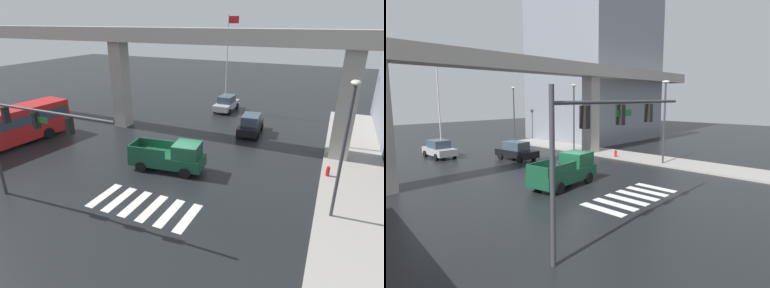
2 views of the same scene
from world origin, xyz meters
The scene contains 14 objects.
ground_plane centered at (0.00, 0.00, 0.00)m, with size 120.00×120.00×0.00m, color black.
crosswalk_stripes centered at (0.00, -4.78, 0.01)m, with size 6.05×2.80×0.01m.
elevated_overpass centered at (0.00, 6.75, 7.83)m, with size 58.14×2.16×9.12m.
sidewalk_east centered at (10.75, 2.00, 0.07)m, with size 4.00×36.00×0.15m, color #9E9991.
pickup_truck centered at (-0.73, -0.09, 0.99)m, with size 5.30×2.56×2.08m.
city_bus centered at (-15.00, -1.87, 1.72)m, with size 3.67×11.01×2.99m.
sedan_silver centered at (-2.23, 16.01, 0.85)m, with size 2.04×4.34×1.72m.
sedan_black centered at (2.27, 9.60, 0.85)m, with size 2.24×4.44×1.72m.
traffic_signal_mast centered at (-5.63, -7.04, 4.56)m, with size 8.69×0.32×6.20m.
street_lamp_near_corner centered at (9.55, -1.65, 4.56)m, with size 0.44×0.70×7.24m.
street_lamp_mid_block centered at (9.55, 9.07, 4.56)m, with size 0.44×0.70×7.24m.
street_lamp_far_north centered at (9.55, 20.02, 4.56)m, with size 0.44×0.70×7.24m.
fire_hydrant centered at (9.15, 3.13, 0.43)m, with size 0.24×0.24×0.85m.
flagpole centered at (-2.11, 15.52, 5.90)m, with size 1.16×0.12×10.21m.
Camera 1 is at (8.72, -17.33, 9.71)m, focal length 29.37 mm.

